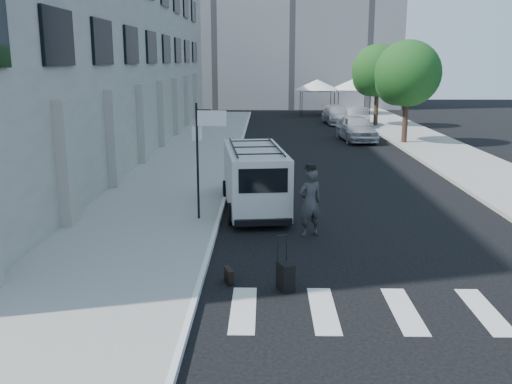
{
  "coord_description": "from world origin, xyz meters",
  "views": [
    {
      "loc": [
        -0.57,
        -13.56,
        4.86
      ],
      "look_at": [
        -0.83,
        1.82,
        1.3
      ],
      "focal_mm": 40.0,
      "sensor_mm": 36.0,
      "label": 1
    }
  ],
  "objects_px": {
    "parked_car_c": "(337,115)",
    "parked_car_b": "(358,118)",
    "parked_car_a": "(356,128)",
    "briefcase": "(229,276)",
    "suitcase": "(286,276)",
    "cargo_van": "(254,177)",
    "businessman": "(310,202)"
  },
  "relations": [
    {
      "from": "parked_car_a",
      "to": "parked_car_b",
      "type": "height_order",
      "value": "parked_car_a"
    },
    {
      "from": "parked_car_a",
      "to": "briefcase",
      "type": "bearing_deg",
      "value": -110.83
    },
    {
      "from": "suitcase",
      "to": "parked_car_c",
      "type": "xyz_separation_m",
      "value": [
        5.12,
        33.11,
        0.37
      ]
    },
    {
      "from": "suitcase",
      "to": "parked_car_c",
      "type": "relative_size",
      "value": 0.25
    },
    {
      "from": "suitcase",
      "to": "briefcase",
      "type": "bearing_deg",
      "value": 138.88
    },
    {
      "from": "businessman",
      "to": "parked_car_c",
      "type": "relative_size",
      "value": 0.41
    },
    {
      "from": "suitcase",
      "to": "parked_car_a",
      "type": "distance_m",
      "value": 24.02
    },
    {
      "from": "parked_car_a",
      "to": "parked_car_c",
      "type": "relative_size",
      "value": 0.99
    },
    {
      "from": "parked_car_a",
      "to": "suitcase",
      "type": "bearing_deg",
      "value": -107.69
    },
    {
      "from": "suitcase",
      "to": "cargo_van",
      "type": "distance_m",
      "value": 7.01
    },
    {
      "from": "businessman",
      "to": "parked_car_c",
      "type": "height_order",
      "value": "businessman"
    },
    {
      "from": "cargo_van",
      "to": "briefcase",
      "type": "bearing_deg",
      "value": -100.74
    },
    {
      "from": "cargo_van",
      "to": "parked_car_b",
      "type": "xyz_separation_m",
      "value": [
        7.17,
        23.77,
        -0.34
      ]
    },
    {
      "from": "parked_car_a",
      "to": "parked_car_c",
      "type": "height_order",
      "value": "parked_car_a"
    },
    {
      "from": "briefcase",
      "to": "cargo_van",
      "type": "relative_size",
      "value": 0.08
    },
    {
      "from": "businessman",
      "to": "cargo_van",
      "type": "distance_m",
      "value": 3.34
    },
    {
      "from": "suitcase",
      "to": "parked_car_a",
      "type": "xyz_separation_m",
      "value": [
        5.12,
        23.46,
        0.48
      ]
    },
    {
      "from": "businessman",
      "to": "parked_car_b",
      "type": "bearing_deg",
      "value": -126.72
    },
    {
      "from": "parked_car_c",
      "to": "parked_car_b",
      "type": "bearing_deg",
      "value": -68.01
    },
    {
      "from": "parked_car_b",
      "to": "parked_car_c",
      "type": "distance_m",
      "value": 2.72
    },
    {
      "from": "briefcase",
      "to": "parked_car_c",
      "type": "distance_m",
      "value": 33.34
    },
    {
      "from": "suitcase",
      "to": "businessman",
      "type": "bearing_deg",
      "value": 54.88
    },
    {
      "from": "cargo_van",
      "to": "parked_car_a",
      "type": "bearing_deg",
      "value": 63.32
    },
    {
      "from": "parked_car_c",
      "to": "parked_car_a",
      "type": "bearing_deg",
      "value": -94.8
    },
    {
      "from": "parked_car_c",
      "to": "cargo_van",
      "type": "bearing_deg",
      "value": -107.58
    },
    {
      "from": "briefcase",
      "to": "cargo_van",
      "type": "distance_m",
      "value": 6.6
    },
    {
      "from": "briefcase",
      "to": "parked_car_c",
      "type": "xyz_separation_m",
      "value": [
        6.38,
        32.72,
        0.52
      ]
    },
    {
      "from": "briefcase",
      "to": "suitcase",
      "type": "distance_m",
      "value": 1.32
    },
    {
      "from": "businessman",
      "to": "cargo_van",
      "type": "height_order",
      "value": "cargo_van"
    },
    {
      "from": "briefcase",
      "to": "suitcase",
      "type": "relative_size",
      "value": 0.37
    },
    {
      "from": "briefcase",
      "to": "suitcase",
      "type": "bearing_deg",
      "value": -35.86
    },
    {
      "from": "cargo_van",
      "to": "parked_car_b",
      "type": "distance_m",
      "value": 24.83
    }
  ]
}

